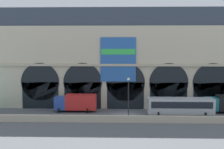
# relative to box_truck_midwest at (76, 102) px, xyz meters

# --- Properties ---
(ground_plane) EXTENTS (200.00, 200.00, 0.00)m
(ground_plane) POSITION_rel_box_truck_midwest_xyz_m (8.94, -2.49, -1.70)
(ground_plane) COLOR #54565B
(quay_parapet_wall) EXTENTS (90.00, 0.70, 1.09)m
(quay_parapet_wall) POSITION_rel_box_truck_midwest_xyz_m (8.94, -7.33, -1.16)
(quay_parapet_wall) COLOR #B2A891
(quay_parapet_wall) RESTS_ON ground
(station_building) EXTENTS (50.10, 4.73, 19.09)m
(station_building) POSITION_rel_box_truck_midwest_xyz_m (8.98, 4.67, 7.53)
(station_building) COLOR beige
(station_building) RESTS_ON ground
(box_truck_midwest) EXTENTS (7.50, 2.91, 3.12)m
(box_truck_midwest) POSITION_rel_box_truck_midwest_xyz_m (0.00, 0.00, 0.00)
(box_truck_midwest) COLOR #28479E
(box_truck_midwest) RESTS_ON ground
(bus_mideast) EXTENTS (11.00, 3.25, 3.10)m
(bus_mideast) POSITION_rel_box_truck_midwest_xyz_m (18.14, -3.01, 0.08)
(bus_mideast) COLOR #ADB2B7
(bus_mideast) RESTS_ON ground
(street_lamp_quayside) EXTENTS (0.44, 0.44, 6.90)m
(street_lamp_quayside) POSITION_rel_box_truck_midwest_xyz_m (9.25, -6.53, 2.71)
(street_lamp_quayside) COLOR black
(street_lamp_quayside) RESTS_ON ground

